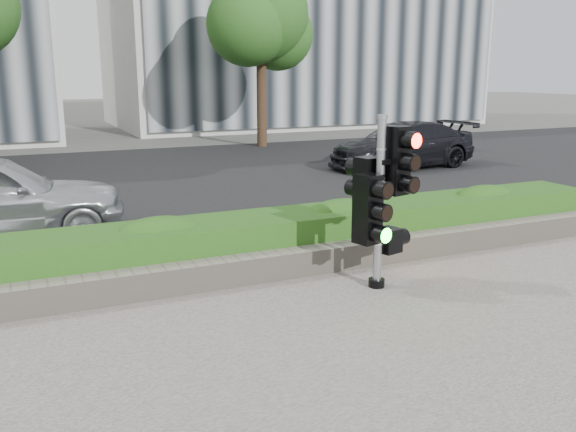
{
  "coord_description": "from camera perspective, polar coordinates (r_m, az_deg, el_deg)",
  "views": [
    {
      "loc": [
        -2.85,
        -5.08,
        2.66
      ],
      "look_at": [
        -0.26,
        0.6,
        1.18
      ],
      "focal_mm": 38.0,
      "sensor_mm": 36.0,
      "label": 1
    }
  ],
  "objects": [
    {
      "name": "tree_right",
      "position": [
        22.33,
        -2.64,
        18.0
      ],
      "size": [
        4.1,
        3.58,
        6.53
      ],
      "color": "black",
      "rests_on": "ground"
    },
    {
      "name": "car_dark",
      "position": [
        17.54,
        10.65,
        6.55
      ],
      "size": [
        4.51,
        2.1,
        1.27
      ],
      "primitive_type": "imported",
      "rotation": [
        0.0,
        0.0,
        -1.5
      ],
      "color": "black",
      "rests_on": "road"
    },
    {
      "name": "road",
      "position": [
        15.58,
        -13.63,
        3.16
      ],
      "size": [
        60.0,
        13.0,
        0.02
      ],
      "primitive_type": "cube",
      "color": "black",
      "rests_on": "ground"
    },
    {
      "name": "building_right",
      "position": [
        33.28,
        0.22,
        19.1
      ],
      "size": [
        18.0,
        10.0,
        12.0
      ],
      "primitive_type": "cube",
      "color": "#B7B7B2",
      "rests_on": "ground"
    },
    {
      "name": "stone_wall",
      "position": [
        7.93,
        -2.21,
        -4.75
      ],
      "size": [
        12.0,
        0.32,
        0.34
      ],
      "primitive_type": "cube",
      "color": "gray",
      "rests_on": "sidewalk"
    },
    {
      "name": "hedge",
      "position": [
        8.46,
        -3.89,
        -2.4
      ],
      "size": [
        12.0,
        1.0,
        0.68
      ],
      "primitive_type": "cube",
      "color": "#488D2B",
      "rests_on": "sidewalk"
    },
    {
      "name": "curb",
      "position": [
        9.09,
        -5.2,
        -3.34
      ],
      "size": [
        60.0,
        0.25,
        0.12
      ],
      "primitive_type": "cube",
      "color": "gray",
      "rests_on": "ground"
    },
    {
      "name": "traffic_signal",
      "position": [
        7.52,
        8.54,
        2.08
      ],
      "size": [
        0.78,
        0.65,
        2.14
      ],
      "rotation": [
        0.0,
        0.0,
        0.26
      ],
      "color": "black",
      "rests_on": "sidewalk"
    },
    {
      "name": "ground",
      "position": [
        6.4,
        4.42,
        -11.25
      ],
      "size": [
        120.0,
        120.0,
        0.0
      ],
      "primitive_type": "plane",
      "color": "#51514C",
      "rests_on": "ground"
    }
  ]
}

